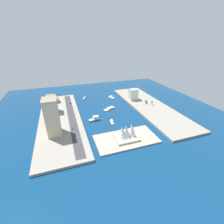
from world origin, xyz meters
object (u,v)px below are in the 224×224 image
(ferry_green_doubledeck, at_px, (95,119))
(carpark_squat_concrete, at_px, (53,100))
(pickup_red, at_px, (73,129))
(catamaran_blue, at_px, (111,97))
(apartment_midrise_tan, at_px, (52,104))
(office_block_beige, at_px, (52,117))
(barge_flat_brown, at_px, (110,108))
(suv_black, at_px, (70,103))
(hotel_broad_white, at_px, (133,94))
(traffic_light_waterfront, at_px, (75,113))
(yacht_sleek_gray, at_px, (85,98))
(opera_landmark, at_px, (126,133))
(water_taxi_orange, at_px, (112,122))

(ferry_green_doubledeck, xyz_separation_m, carpark_squat_concrete, (70.62, -104.18, 5.43))
(pickup_red, bearing_deg, ferry_green_doubledeck, -150.64)
(catamaran_blue, xyz_separation_m, apartment_midrise_tan, (132.73, 42.53, 18.31))
(pickup_red, bearing_deg, office_block_beige, 8.94)
(barge_flat_brown, bearing_deg, suv_black, -32.09)
(hotel_broad_white, relative_size, traffic_light_waterfront, 3.76)
(yacht_sleek_gray, distance_m, hotel_broad_white, 115.71)
(apartment_midrise_tan, height_order, suv_black, apartment_midrise_tan)
(barge_flat_brown, height_order, apartment_midrise_tan, apartment_midrise_tan)
(pickup_red, distance_m, opera_landmark, 85.04)
(office_block_beige, bearing_deg, suv_black, -105.85)
(barge_flat_brown, height_order, office_block_beige, office_block_beige)
(pickup_red, relative_size, suv_black, 1.02)
(yacht_sleek_gray, height_order, suv_black, suv_black)
(barge_flat_brown, xyz_separation_m, suv_black, (74.83, -46.92, 3.20))
(catamaran_blue, height_order, yacht_sleek_gray, yacht_sleek_gray)
(catamaran_blue, bearing_deg, yacht_sleek_gray, -13.79)
(catamaran_blue, relative_size, pickup_red, 4.15)
(apartment_midrise_tan, xyz_separation_m, carpark_squat_concrete, (1.40, -50.58, -11.38))
(hotel_broad_white, height_order, office_block_beige, office_block_beige)
(water_taxi_orange, height_order, suv_black, suv_black)
(yacht_sleek_gray, bearing_deg, office_block_beige, 64.01)
(carpark_squat_concrete, distance_m, traffic_light_waterfront, 89.27)
(barge_flat_brown, relative_size, traffic_light_waterfront, 4.42)
(water_taxi_orange, xyz_separation_m, pickup_red, (66.92, 6.03, 3.14))
(yacht_sleek_gray, distance_m, opera_landmark, 184.15)
(office_block_beige, height_order, traffic_light_waterfront, office_block_beige)
(apartment_midrise_tan, bearing_deg, ferry_green_doubledeck, 142.25)
(ferry_green_doubledeck, distance_m, carpark_squat_concrete, 125.98)
(catamaran_blue, xyz_separation_m, pickup_red, (104.06, 118.95, 2.83))
(hotel_broad_white, xyz_separation_m, opera_landmark, (75.26, 132.52, -4.28))
(yacht_sleek_gray, relative_size, opera_landmark, 0.42)
(apartment_midrise_tan, bearing_deg, pickup_red, 110.56)
(traffic_light_waterfront, bearing_deg, suv_black, -85.57)
(water_taxi_orange, bearing_deg, suv_black, -58.68)
(yacht_sleek_gray, height_order, carpark_squat_concrete, carpark_squat_concrete)
(hotel_broad_white, height_order, suv_black, hotel_broad_white)
(yacht_sleek_gray, xyz_separation_m, traffic_light_waterfront, (31.42, 86.89, 6.26))
(opera_landmark, bearing_deg, ferry_green_doubledeck, -67.07)
(barge_flat_brown, distance_m, traffic_light_waterfront, 71.62)
(traffic_light_waterfront, relative_size, opera_landmark, 0.19)
(water_taxi_orange, bearing_deg, apartment_midrise_tan, -36.37)
(ferry_green_doubledeck, bearing_deg, carpark_squat_concrete, -55.87)
(hotel_broad_white, relative_size, carpark_squat_concrete, 0.92)
(barge_flat_brown, height_order, yacht_sleek_gray, yacht_sleek_gray)
(yacht_sleek_gray, bearing_deg, barge_flat_brown, 117.51)
(ferry_green_doubledeck, distance_m, office_block_beige, 76.84)
(hotel_broad_white, distance_m, office_block_beige, 193.68)
(pickup_red, distance_m, suv_black, 106.80)
(suv_black, xyz_separation_m, opera_landmark, (-64.55, 154.04, 7.03))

